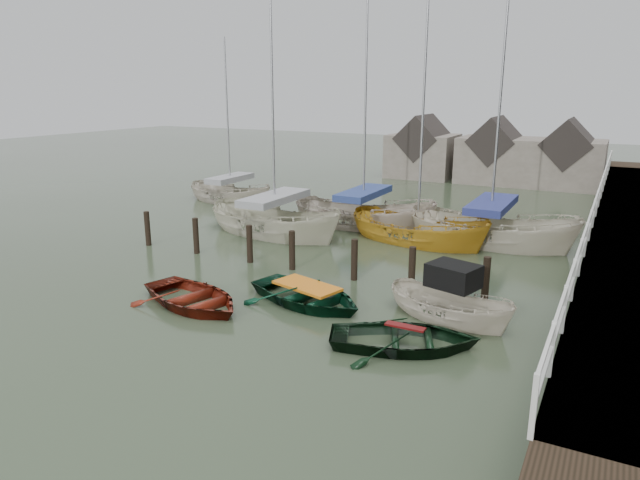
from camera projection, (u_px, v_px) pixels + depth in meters
The scene contains 13 objects.
ground at pixel (276, 302), 17.05m from camera, with size 120.00×120.00×0.00m, color #2A3723.
pier at pixel (636, 241), 21.10m from camera, with size 3.04×32.00×2.70m.
mooring_pilings at pixel (294, 256), 19.98m from camera, with size 13.72×0.22×1.80m.
far_sheds at pixel (492, 154), 38.37m from camera, with size 14.00×4.08×4.39m.
rowboat_red at pixel (193, 306), 16.78m from camera, with size 2.74×3.84×0.79m, color #631B0E.
rowboat_green at pixel (307, 304), 16.96m from camera, with size 2.79×3.91×0.81m, color black.
rowboat_dkgreen at pixel (404, 348), 14.09m from camera, with size 2.63×3.68×0.76m, color black.
motorboat at pixel (449, 315), 15.77m from camera, with size 4.06×2.42×2.28m.
sailboat_a at pixel (275, 233), 24.96m from camera, with size 7.37×3.78×12.09m.
sailboat_b at pixel (363, 225), 26.37m from camera, with size 6.98×3.16×11.40m.
sailboat_c at pixel (417, 241), 23.75m from camera, with size 6.77×3.76×11.46m.
sailboat_d at pixel (489, 242), 23.48m from camera, with size 7.41×3.53×11.50m.
sailboat_e at pixel (231, 201), 32.00m from camera, with size 5.92×2.87×9.88m.
Camera 1 is at (8.66, -13.49, 6.22)m, focal length 32.00 mm.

